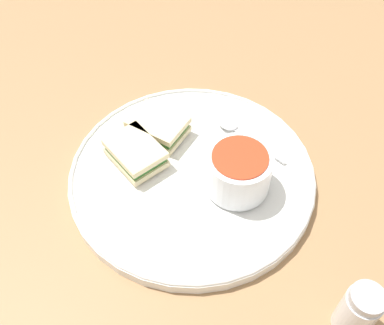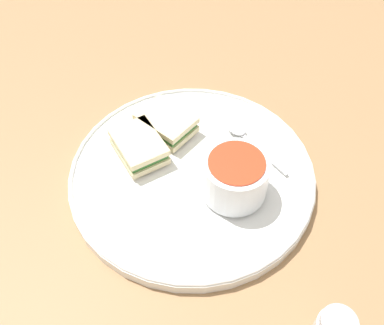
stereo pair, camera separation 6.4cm
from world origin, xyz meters
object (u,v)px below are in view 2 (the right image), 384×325
(soup_bowl, at_px, (235,177))
(spoon, at_px, (241,133))
(sandwich_half_near, at_px, (166,123))
(sandwich_half_far, at_px, (139,146))

(soup_bowl, bearing_deg, spoon, 7.90)
(spoon, bearing_deg, soup_bowl, 132.79)
(sandwich_half_near, height_order, sandwich_half_far, same)
(spoon, relative_size, sandwich_half_far, 1.11)
(soup_bowl, height_order, sandwich_half_near, soup_bowl)
(sandwich_half_far, bearing_deg, sandwich_half_near, -20.63)
(soup_bowl, xyz_separation_m, sandwich_half_far, (0.02, 0.15, -0.02))
(sandwich_half_far, bearing_deg, spoon, -58.70)
(soup_bowl, height_order, spoon, soup_bowl)
(soup_bowl, bearing_deg, sandwich_half_near, 57.44)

